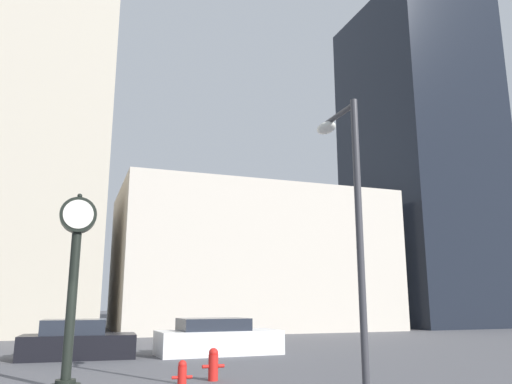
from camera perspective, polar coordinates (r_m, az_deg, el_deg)
name	(u,v)px	position (r m, az deg, el deg)	size (l,w,h in m)	color
building_tall_tower	(8,76)	(38.55, -26.48, 11.76)	(13.34, 12.00, 33.77)	#BCB29E
building_storefront_row	(249,261)	(37.35, -0.86, -7.93)	(18.99, 12.00, 9.73)	beige
building_glass_modern	(418,160)	(46.72, 18.08, 3.49)	(9.57, 12.00, 28.50)	black
street_clock	(74,264)	(12.90, -20.03, -7.79)	(0.87, 0.68, 4.59)	black
car_black	(77,342)	(19.46, -19.75, -15.82)	(3.99, 2.01, 1.34)	black
car_white	(218,339)	(19.80, -4.39, -16.39)	(4.71, 2.07, 1.34)	silver
fire_hydrant_near	(213,364)	(13.53, -4.90, -18.99)	(0.58, 0.25, 0.80)	red
fire_hydrant_far	(182,375)	(12.14, -8.44, -20.00)	(0.47, 0.20, 0.67)	red
street_lamp_right	(348,198)	(10.29, 10.44, -0.70)	(0.36, 1.57, 6.00)	#38383D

